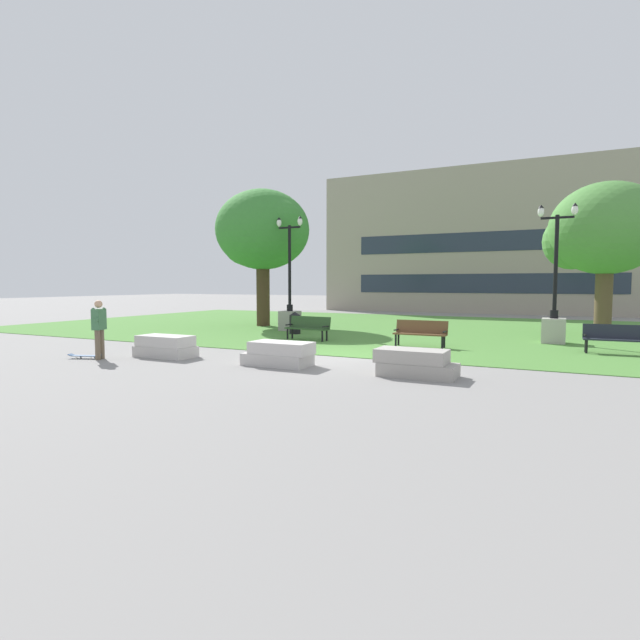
# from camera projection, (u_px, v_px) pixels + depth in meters

# --- Properties ---
(ground_plane) EXTENTS (140.00, 140.00, 0.00)m
(ground_plane) POSITION_uv_depth(u_px,v_px,m) (340.00, 357.00, 14.88)
(ground_plane) COLOR gray
(grass_lawn) EXTENTS (40.00, 20.00, 0.02)m
(grass_lawn) POSITION_uv_depth(u_px,v_px,m) (425.00, 329.00, 23.83)
(grass_lawn) COLOR #4C8438
(grass_lawn) RESTS_ON ground
(concrete_block_center) EXTENTS (1.80, 0.90, 0.64)m
(concrete_block_center) POSITION_uv_depth(u_px,v_px,m) (165.00, 347.00, 14.90)
(concrete_block_center) COLOR #BCB7B2
(concrete_block_center) RESTS_ON ground
(concrete_block_left) EXTENTS (1.86, 0.90, 0.64)m
(concrete_block_left) POSITION_uv_depth(u_px,v_px,m) (279.00, 354.00, 13.31)
(concrete_block_left) COLOR #BCB7B2
(concrete_block_left) RESTS_ON ground
(concrete_block_right) EXTENTS (1.89, 0.90, 0.64)m
(concrete_block_right) POSITION_uv_depth(u_px,v_px,m) (415.00, 363.00, 11.76)
(concrete_block_right) COLOR #9E9991
(concrete_block_right) RESTS_ON ground
(person_skateboarder) EXTENTS (0.41, 0.56, 1.71)m
(person_skateboarder) POSITION_uv_depth(u_px,v_px,m) (99.00, 326.00, 14.35)
(person_skateboarder) COLOR brown
(person_skateboarder) RESTS_ON ground
(skateboard) EXTENTS (1.03, 0.53, 0.14)m
(skateboard) POSITION_uv_depth(u_px,v_px,m) (86.00, 356.00, 14.53)
(skateboard) COLOR #2D4C75
(skateboard) RESTS_ON ground
(park_bench_near_left) EXTENTS (1.85, 0.72, 0.90)m
(park_bench_near_left) POSITION_uv_depth(u_px,v_px,m) (308.00, 326.00, 19.20)
(park_bench_near_left) COLOR #284723
(park_bench_near_left) RESTS_ON grass_lawn
(park_bench_near_right) EXTENTS (1.80, 0.54, 0.90)m
(park_bench_near_right) POSITION_uv_depth(u_px,v_px,m) (421.00, 332.00, 17.11)
(park_bench_near_right) COLOR brown
(park_bench_near_right) RESTS_ON grass_lawn
(park_bench_far_left) EXTENTS (1.82, 0.60, 0.90)m
(park_bench_far_left) POSITION_uv_depth(u_px,v_px,m) (616.00, 337.00, 15.38)
(park_bench_far_left) COLOR #1E232D
(park_bench_far_left) RESTS_ON grass_lawn
(lamp_post_center) EXTENTS (1.32, 0.80, 5.23)m
(lamp_post_center) POSITION_uv_depth(u_px,v_px,m) (290.00, 308.00, 23.04)
(lamp_post_center) COLOR gray
(lamp_post_center) RESTS_ON grass_lawn
(lamp_post_right) EXTENTS (1.32, 0.80, 5.03)m
(lamp_post_right) POSITION_uv_depth(u_px,v_px,m) (554.00, 315.00, 18.16)
(lamp_post_right) COLOR #ADA89E
(lamp_post_right) RESTS_ON grass_lawn
(tree_far_right) EXTENTS (4.63, 4.41, 6.29)m
(tree_far_right) POSITION_uv_depth(u_px,v_px,m) (605.00, 230.00, 20.39)
(tree_far_right) COLOR brown
(tree_far_right) RESTS_ON grass_lawn
(tree_near_right) EXTENTS (5.00, 4.76, 6.93)m
(tree_near_right) POSITION_uv_depth(u_px,v_px,m) (262.00, 231.00, 25.39)
(tree_near_right) COLOR #42301E
(tree_near_right) RESTS_ON grass_lawn
(trash_bin) EXTENTS (0.49, 0.49, 0.96)m
(trash_bin) POSITION_uv_depth(u_px,v_px,m) (295.00, 323.00, 21.55)
(trash_bin) COLOR black
(trash_bin) RESTS_ON grass_lawn
(building_facade_distant) EXTENTS (24.73, 1.03, 10.74)m
(building_facade_distant) POSITION_uv_depth(u_px,v_px,m) (483.00, 240.00, 36.20)
(building_facade_distant) COLOR gray
(building_facade_distant) RESTS_ON ground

